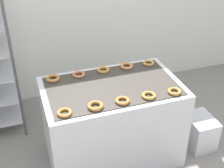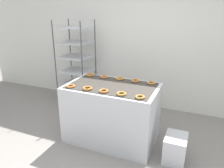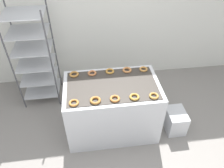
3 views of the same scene
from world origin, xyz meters
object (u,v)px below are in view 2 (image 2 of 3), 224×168
(donut_far_right, at_px, (135,80))
(donut_near_center, at_px, (104,91))
(baking_rack_cart, at_px, (76,64))
(donut_near_leftmost, at_px, (71,86))
(donut_far_left, at_px, (104,77))
(fryer_machine, at_px, (112,113))
(donut_far_leftmost, at_px, (90,75))
(glaze_bin, at_px, (175,148))
(donut_far_center, at_px, (120,78))
(donut_near_rightmost, at_px, (140,97))
(donut_far_rightmost, at_px, (151,83))
(donut_near_right, at_px, (121,94))
(donut_near_left, at_px, (87,88))

(donut_far_right, bearing_deg, donut_near_center, -114.42)
(baking_rack_cart, relative_size, donut_near_leftmost, 13.79)
(donut_far_left, bearing_deg, fryer_machine, -48.51)
(donut_far_right, bearing_deg, donut_far_leftmost, -179.62)
(fryer_machine, height_order, donut_far_left, donut_far_left)
(glaze_bin, xyz_separation_m, donut_far_center, (-0.99, 0.46, 0.73))
(donut_near_rightmost, distance_m, donut_far_rightmost, 0.60)
(donut_near_center, height_order, donut_near_right, same)
(donut_near_left, relative_size, donut_far_center, 1.10)
(glaze_bin, distance_m, donut_far_rightmost, 0.98)
(donut_far_left, bearing_deg, donut_near_right, -48.53)
(fryer_machine, xyz_separation_m, donut_near_right, (0.26, -0.29, 0.47))
(donut_far_left, bearing_deg, donut_far_center, 2.84)
(donut_far_leftmost, distance_m, donut_far_rightmost, 1.04)
(donut_near_center, relative_size, donut_far_center, 1.01)
(donut_far_center, distance_m, donut_far_rightmost, 0.51)
(donut_near_center, distance_m, donut_far_center, 0.60)
(donut_near_left, bearing_deg, donut_far_rightmost, 37.17)
(baking_rack_cart, xyz_separation_m, donut_far_left, (0.93, -0.63, 0.02))
(donut_near_leftmost, xyz_separation_m, donut_near_left, (0.27, 0.01, 0.00))
(glaze_bin, distance_m, donut_near_left, 1.46)
(donut_far_right, bearing_deg, baking_rack_cart, 156.90)
(donut_near_left, bearing_deg, baking_rack_cart, 127.57)
(donut_near_leftmost, bearing_deg, donut_far_rightmost, 29.56)
(fryer_machine, bearing_deg, donut_near_center, -90.45)
(donut_near_left, xyz_separation_m, donut_far_right, (0.52, 0.59, -0.00))
(donut_far_center, bearing_deg, donut_near_left, -113.43)
(baking_rack_cart, distance_m, donut_near_right, 1.88)
(donut_near_rightmost, height_order, donut_far_center, same)
(donut_near_leftmost, distance_m, donut_near_rightmost, 1.04)
(donut_far_center, bearing_deg, donut_near_rightmost, -50.32)
(donut_near_right, height_order, donut_far_rightmost, same)
(glaze_bin, distance_m, donut_near_center, 1.25)
(donut_near_center, relative_size, donut_near_rightmost, 1.04)
(donut_far_leftmost, xyz_separation_m, donut_far_left, (0.26, -0.00, -0.00))
(baking_rack_cart, height_order, donut_near_leftmost, baking_rack_cart)
(donut_near_center, height_order, donut_far_rightmost, same)
(donut_near_leftmost, height_order, donut_near_center, donut_near_center)
(donut_near_leftmost, distance_m, donut_near_left, 0.27)
(donut_near_left, height_order, donut_far_rightmost, donut_near_left)
(fryer_machine, distance_m, donut_far_rightmost, 0.76)
(donut_near_leftmost, relative_size, donut_far_left, 0.99)
(glaze_bin, xyz_separation_m, donut_near_leftmost, (-1.52, -0.14, 0.73))
(glaze_bin, height_order, donut_far_center, donut_far_center)
(baking_rack_cart, bearing_deg, donut_far_rightmost, -20.22)
(donut_far_leftmost, bearing_deg, donut_far_rightmost, -0.18)
(donut_far_center, bearing_deg, donut_far_leftmost, -179.01)
(donut_near_left, distance_m, donut_far_leftmost, 0.65)
(donut_near_leftmost, height_order, donut_near_left, donut_near_left)
(glaze_bin, xyz_separation_m, donut_near_right, (-0.74, -0.14, 0.73))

